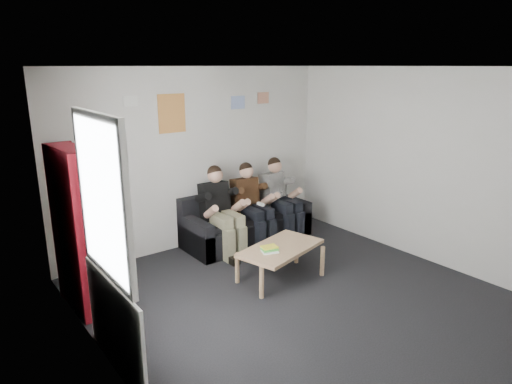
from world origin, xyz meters
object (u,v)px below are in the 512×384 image
sofa (246,223)px  person_middle (253,205)px  person_right (281,199)px  bookshelf (79,230)px  coffee_table (281,251)px  person_left (222,212)px

sofa → person_middle: size_ratio=1.59×
person_middle → person_right: bearing=5.0°
sofa → bookshelf: bookshelf is taller
bookshelf → person_middle: bookshelf is taller
sofa → bookshelf: bearing=-168.5°
person_middle → person_right: (0.57, -0.00, 0.00)m
sofa → person_middle: 0.40m
sofa → coffee_table: (-0.45, -1.39, 0.12)m
bookshelf → person_left: (2.13, 0.36, -0.30)m
coffee_table → person_right: size_ratio=0.88×
person_right → coffee_table: bearing=-140.0°
person_middle → person_left: bearing=-174.9°
person_middle → coffee_table: bearing=-105.4°
person_left → person_middle: size_ratio=1.02×
sofa → person_right: (0.57, -0.19, 0.35)m
coffee_table → person_left: (-0.12, 1.20, 0.24)m
bookshelf → coffee_table: size_ratio=1.65×
person_left → person_middle: bearing=3.6°
person_right → person_left: bearing=170.2°
sofa → bookshelf: size_ratio=1.08×
person_left → person_right: 1.13m
person_left → person_right: size_ratio=1.01×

